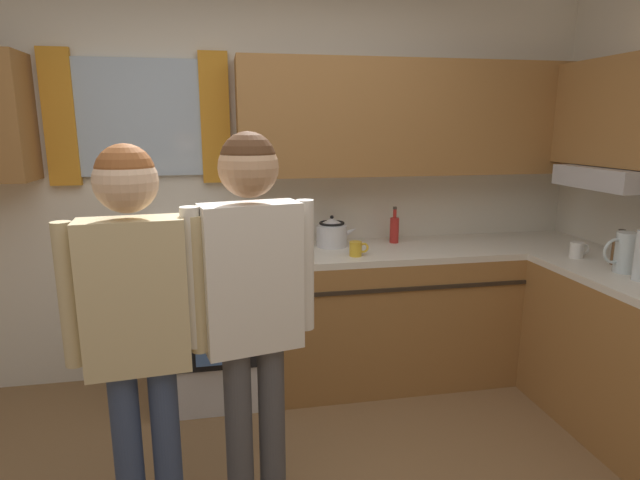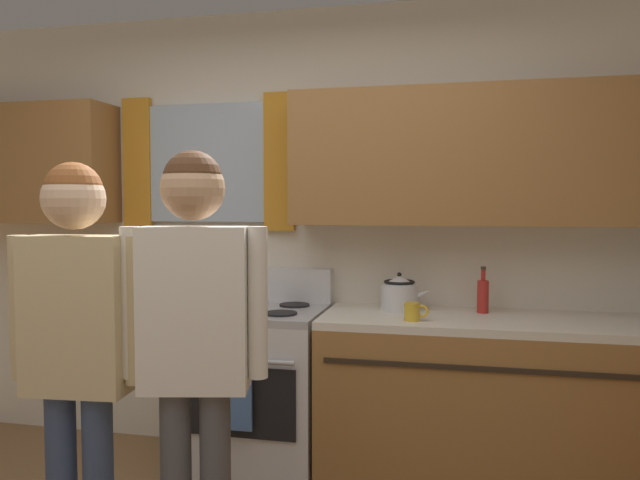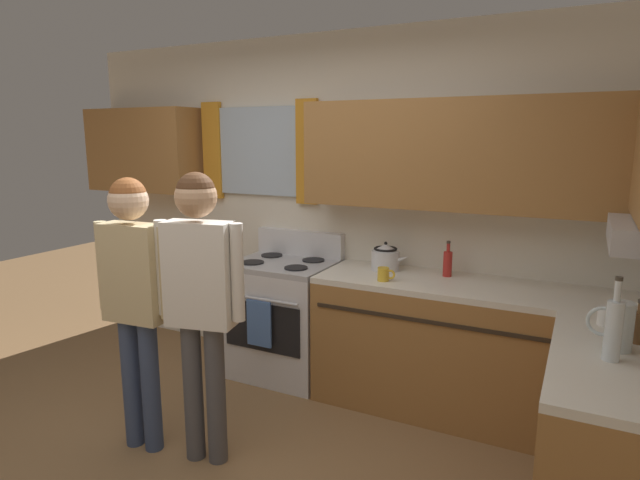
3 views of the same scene
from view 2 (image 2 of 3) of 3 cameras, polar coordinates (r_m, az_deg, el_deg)
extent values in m
cube|color=silver|center=(3.60, -0.57, 0.62)|extent=(4.60, 0.10, 2.60)
cube|color=silver|center=(3.74, -10.53, 7.10)|extent=(0.73, 0.03, 0.70)
cube|color=orange|center=(3.94, -16.74, 6.82)|extent=(0.18, 0.04, 0.80)
cube|color=orange|center=(3.58, -3.83, 7.32)|extent=(0.18, 0.04, 0.80)
cube|color=#9E6B38|center=(4.20, -25.61, 6.41)|extent=(1.07, 0.32, 0.72)
cube|color=#9E6B38|center=(3.32, 17.91, 7.49)|extent=(2.36, 0.32, 0.72)
cube|color=#9E6B38|center=(3.34, 19.57, -15.03)|extent=(2.15, 0.62, 0.86)
cube|color=silver|center=(3.22, 19.72, -7.41)|extent=(2.15, 0.62, 0.04)
cube|color=#2D2319|center=(2.95, 20.42, -11.58)|extent=(2.03, 0.01, 0.02)
cube|color=silver|center=(3.48, -6.07, -14.08)|extent=(0.75, 0.62, 0.86)
cube|color=black|center=(3.18, -7.96, -14.82)|extent=(0.63, 0.01, 0.36)
cylinder|color=#ADADB2|center=(3.10, -8.16, -11.08)|extent=(0.63, 0.02, 0.02)
cube|color=#ADADB2|center=(3.37, -6.12, -6.76)|extent=(0.75, 0.62, 0.04)
cube|color=silver|center=(3.61, -4.75, -4.17)|extent=(0.75, 0.08, 0.20)
cylinder|color=black|center=(3.31, -9.98, -6.55)|extent=(0.17, 0.17, 0.01)
cylinder|color=black|center=(3.19, -3.70, -6.89)|extent=(0.17, 0.17, 0.01)
cylinder|color=black|center=(3.56, -8.28, -5.84)|extent=(0.17, 0.17, 0.01)
cylinder|color=black|center=(3.45, -2.41, -6.12)|extent=(0.17, 0.17, 0.01)
cube|color=#4C72B7|center=(3.14, -8.20, -14.31)|extent=(0.20, 0.02, 0.34)
cylinder|color=red|center=(3.33, 15.04, -5.17)|extent=(0.06, 0.06, 0.17)
cylinder|color=red|center=(3.31, 15.07, -3.20)|extent=(0.02, 0.02, 0.06)
cylinder|color=#3F382D|center=(3.31, 15.08, -2.55)|extent=(0.03, 0.03, 0.02)
cylinder|color=gold|center=(3.03, 8.62, -6.67)|extent=(0.08, 0.08, 0.09)
torus|color=gold|center=(3.03, 9.57, -6.61)|extent=(0.06, 0.01, 0.06)
cylinder|color=silver|center=(3.31, 7.44, -5.38)|extent=(0.20, 0.20, 0.14)
cone|color=silver|center=(3.30, 7.45, -3.75)|extent=(0.18, 0.18, 0.05)
sphere|color=black|center=(3.30, 7.46, -3.23)|extent=(0.02, 0.02, 0.02)
cone|color=silver|center=(3.30, 9.70, -4.94)|extent=(0.09, 0.04, 0.07)
torus|color=black|center=(3.30, 7.45, -3.92)|extent=(0.17, 0.17, 0.02)
cube|color=#D1BC8C|center=(2.33, -21.91, -6.55)|extent=(0.38, 0.19, 0.56)
cylinder|color=#D1BC8C|center=(2.23, -17.03, -6.31)|extent=(0.07, 0.07, 0.52)
cylinder|color=#D1BC8C|center=(2.44, -26.39, -5.68)|extent=(0.07, 0.07, 0.52)
sphere|color=beige|center=(2.30, -22.13, 3.62)|extent=(0.22, 0.22, 0.22)
sphere|color=brown|center=(2.30, -22.15, 4.30)|extent=(0.20, 0.20, 0.20)
cube|color=white|center=(2.18, -11.71, -6.36)|extent=(0.40, 0.24, 0.58)
cylinder|color=white|center=(2.14, -5.87, -5.86)|extent=(0.07, 0.07, 0.53)
cylinder|color=white|center=(2.23, -17.32, -5.61)|extent=(0.07, 0.07, 0.53)
sphere|color=tan|center=(2.15, -11.84, 4.77)|extent=(0.22, 0.22, 0.22)
sphere|color=#4C2D19|center=(2.15, -11.85, 5.51)|extent=(0.21, 0.21, 0.21)
camera|label=1|loc=(1.01, -75.70, 12.78)|focal=28.91mm
camera|label=3|loc=(1.03, 116.60, 19.45)|focal=29.58mm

